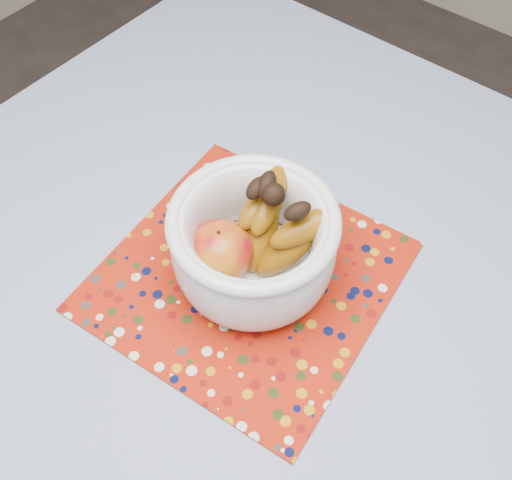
% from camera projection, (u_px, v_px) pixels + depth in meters
% --- Properties ---
extents(table, '(1.20, 1.20, 0.75)m').
position_uv_depth(table, '(265.00, 380.00, 0.84)').
color(table, brown).
rests_on(table, ground).
extents(tablecloth, '(1.32, 1.32, 0.01)m').
position_uv_depth(tablecloth, '(266.00, 355.00, 0.78)').
color(tablecloth, slate).
rests_on(tablecloth, table).
extents(placemat, '(0.41, 0.41, 0.00)m').
position_uv_depth(placemat, '(247.00, 276.00, 0.84)').
color(placemat, '#991908').
rests_on(placemat, tablecloth).
extents(fruit_bowl, '(0.23, 0.22, 0.17)m').
position_uv_depth(fruit_bowl, '(258.00, 239.00, 0.78)').
color(fruit_bowl, silver).
rests_on(fruit_bowl, placemat).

